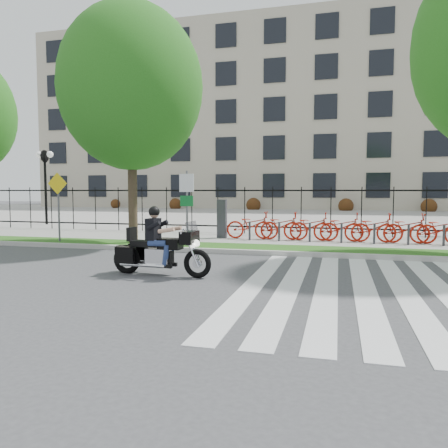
# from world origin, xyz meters

# --- Properties ---
(ground) EXTENTS (120.00, 120.00, 0.00)m
(ground) POSITION_xyz_m (0.00, 0.00, 0.00)
(ground) COLOR #3D3D40
(ground) RESTS_ON ground
(curb) EXTENTS (60.00, 0.20, 0.15)m
(curb) POSITION_xyz_m (0.00, 4.10, 0.07)
(curb) COLOR #A9A79F
(curb) RESTS_ON ground
(grass_verge) EXTENTS (60.00, 1.50, 0.15)m
(grass_verge) POSITION_xyz_m (0.00, 4.95, 0.07)
(grass_verge) COLOR #1D4F13
(grass_verge) RESTS_ON ground
(sidewalk) EXTENTS (60.00, 3.50, 0.15)m
(sidewalk) POSITION_xyz_m (0.00, 7.45, 0.07)
(sidewalk) COLOR gray
(sidewalk) RESTS_ON ground
(plaza) EXTENTS (80.00, 34.00, 0.10)m
(plaza) POSITION_xyz_m (0.00, 25.00, 0.05)
(plaza) COLOR gray
(plaza) RESTS_ON ground
(crosswalk_stripes) EXTENTS (5.70, 8.00, 0.01)m
(crosswalk_stripes) POSITION_xyz_m (4.83, 0.00, 0.01)
(crosswalk_stripes) COLOR silver
(crosswalk_stripes) RESTS_ON ground
(iron_fence) EXTENTS (30.00, 0.06, 2.00)m
(iron_fence) POSITION_xyz_m (0.00, 9.20, 1.15)
(iron_fence) COLOR black
(iron_fence) RESTS_ON sidewalk
(office_building) EXTENTS (60.00, 21.90, 20.15)m
(office_building) POSITION_xyz_m (0.00, 44.92, 9.97)
(office_building) COLOR #AEA38C
(office_building) RESTS_ON ground
(lamp_post_left) EXTENTS (1.06, 0.70, 4.25)m
(lamp_post_left) POSITION_xyz_m (-12.00, 12.00, 3.21)
(lamp_post_left) COLOR black
(lamp_post_left) RESTS_ON ground
(street_tree_1) EXTENTS (4.99, 4.99, 8.29)m
(street_tree_1) POSITION_xyz_m (-3.14, 4.95, 5.56)
(street_tree_1) COLOR #392B1F
(street_tree_1) RESTS_ON grass_verge
(bike_share_station) EXTENTS (10.08, 0.89, 1.50)m
(bike_share_station) POSITION_xyz_m (4.52, 7.20, 0.68)
(bike_share_station) COLOR #2D2D33
(bike_share_station) RESTS_ON sidewalk
(sign_pole_regulatory) EXTENTS (0.50, 0.09, 2.50)m
(sign_pole_regulatory) POSITION_xyz_m (-0.99, 4.58, 1.74)
(sign_pole_regulatory) COLOR #59595B
(sign_pole_regulatory) RESTS_ON grass_verge
(sign_pole_warning) EXTENTS (0.78, 0.09, 2.49)m
(sign_pole_warning) POSITION_xyz_m (-5.91, 4.58, 1.74)
(sign_pole_warning) COLOR #59595B
(sign_pole_warning) RESTS_ON grass_verge
(motorcycle_rider) EXTENTS (2.55, 0.78, 1.96)m
(motorcycle_rider) POSITION_xyz_m (-0.14, 0.30, 0.65)
(motorcycle_rider) COLOR black
(motorcycle_rider) RESTS_ON ground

